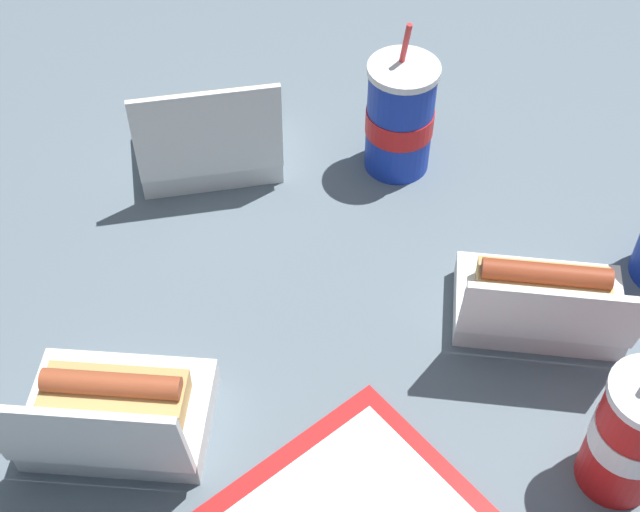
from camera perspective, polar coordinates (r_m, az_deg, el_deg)
ground_plane at (r=1.16m, az=-2.65°, el=-1.48°), size 3.20×3.20×0.00m
clamshell_hotdog_corner at (r=1.12m, az=13.95°, el=-2.81°), size 0.26×0.25×0.16m
clamshell_sandwich_left at (r=1.30m, az=-7.19°, el=7.41°), size 0.24×0.25×0.18m
clamshell_hotdog_right at (r=1.02m, az=-12.99°, el=-9.70°), size 0.26×0.26×0.18m
soda_cup_right at (r=0.98m, az=19.38°, el=-10.75°), size 0.09×0.09×0.23m
soda_cup_corner at (r=1.27m, az=5.14°, el=8.81°), size 0.10×0.10×0.23m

